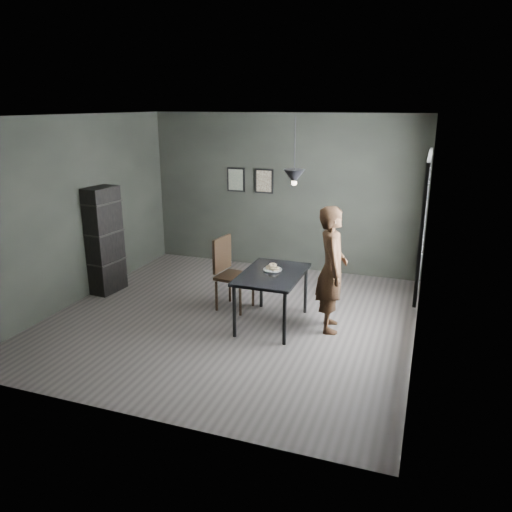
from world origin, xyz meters
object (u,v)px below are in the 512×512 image
(cafe_table, at_px, (272,278))
(pendant_lamp, at_px, (294,176))
(woman, at_px, (332,269))
(white_plate, at_px, (273,270))
(shelf_unit, at_px, (105,240))
(wood_chair, at_px, (229,268))

(cafe_table, xyz_separation_m, pendant_lamp, (0.25, 0.10, 1.38))
(woman, bearing_deg, cafe_table, 84.66)
(woman, bearing_deg, pendant_lamp, 78.35)
(cafe_table, height_order, pendant_lamp, pendant_lamp)
(cafe_table, relative_size, pendant_lamp, 1.39)
(white_plate, height_order, shelf_unit, shelf_unit)
(white_plate, xyz_separation_m, pendant_lamp, (0.28, -0.00, 1.29))
(white_plate, relative_size, wood_chair, 0.21)
(cafe_table, height_order, white_plate, white_plate)
(woman, xyz_separation_m, wood_chair, (-1.57, 0.24, -0.24))
(pendant_lamp, bearing_deg, wood_chair, 165.67)
(woman, relative_size, shelf_unit, 1.00)
(cafe_table, xyz_separation_m, white_plate, (-0.03, 0.10, 0.08))
(shelf_unit, distance_m, pendant_lamp, 3.40)
(cafe_table, distance_m, pendant_lamp, 1.41)
(shelf_unit, relative_size, pendant_lamp, 1.97)
(wood_chair, bearing_deg, cafe_table, -17.40)
(white_plate, distance_m, pendant_lamp, 1.32)
(woman, distance_m, pendant_lamp, 1.31)
(cafe_table, height_order, woman, woman)
(woman, distance_m, shelf_unit, 3.71)
(cafe_table, xyz_separation_m, woman, (0.78, 0.13, 0.18))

